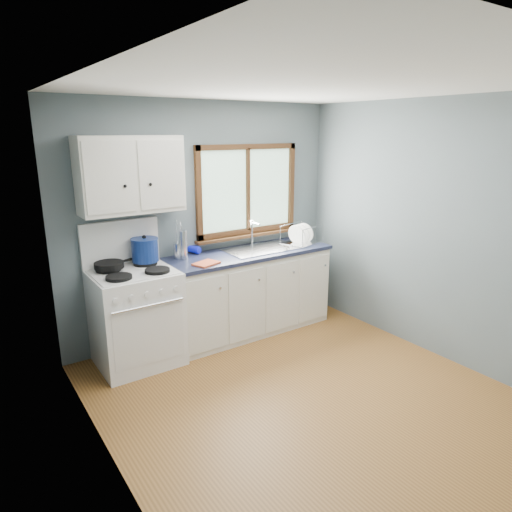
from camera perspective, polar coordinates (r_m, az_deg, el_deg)
floor at (r=4.05m, az=6.95°, el=-17.62°), size 3.20×3.60×0.02m
ceiling at (r=3.42m, az=8.40°, el=20.61°), size 3.20×3.60×0.02m
wall_back at (r=4.98m, az=-6.42°, el=4.43°), size 3.20×0.02×2.50m
wall_left at (r=2.77m, az=-18.17°, el=-5.25°), size 0.02×3.60×2.50m
wall_right at (r=4.74m, az=22.31°, el=2.78°), size 0.02×3.60×2.50m
gas_range at (r=4.54m, az=-14.78°, el=-7.10°), size 0.76×0.69×1.36m
base_cabinets at (r=5.12m, az=-0.93°, el=-4.95°), size 1.85×0.60×0.88m
countertop at (r=4.97m, az=-0.94°, el=0.35°), size 1.89×0.64×0.04m
sink at (r=5.08m, az=0.74°, el=0.21°), size 0.84×0.46×0.44m
window at (r=5.18m, az=-1.03°, el=7.47°), size 1.36×0.10×1.03m
upper_cabinets at (r=4.40m, az=-15.40°, el=9.77°), size 0.95×0.35×0.70m
skillet at (r=4.44m, az=-17.85°, el=-1.08°), size 0.43×0.34×0.05m
stockpot at (r=4.56m, az=-13.72°, el=0.79°), size 0.34×0.34×0.26m
utensil_crock at (r=4.75m, az=-9.51°, el=0.73°), size 0.16×0.16×0.42m
thermos at (r=4.67m, az=-9.03°, el=1.35°), size 0.07×0.07×0.30m
soap_bottle at (r=4.86m, az=-7.13°, el=1.49°), size 0.11×0.11×0.23m
dish_towel at (r=4.51m, az=-6.22°, el=-0.93°), size 0.29×0.25×0.02m
dish_rack at (r=5.35m, az=5.69°, el=2.24°), size 0.51×0.44×0.23m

